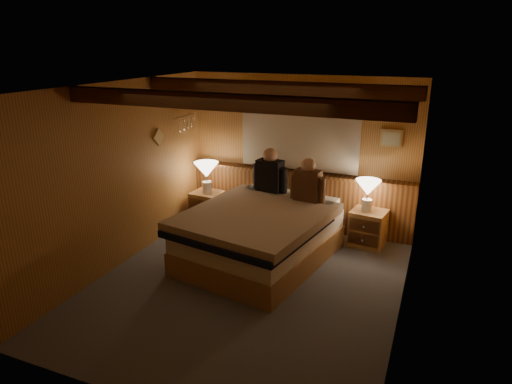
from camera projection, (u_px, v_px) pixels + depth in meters
The scene contains 19 objects.
floor at pixel (247, 285), 5.63m from camera, with size 4.20×4.20×0.00m, color #4E545C.
ceiling at pixel (246, 87), 4.88m from camera, with size 4.20×4.20×0.00m, color tan.
wall_back at pixel (300, 154), 7.10m from camera, with size 3.60×3.60×0.00m, color #C38546.
wall_left at pixel (119, 176), 5.91m from camera, with size 4.20×4.20×0.00m, color #C38546.
wall_right at pixel (409, 214), 4.61m from camera, with size 4.20×4.20×0.00m, color #C38546.
wall_front at pixel (134, 275), 3.41m from camera, with size 3.60×3.60×0.00m, color #C38546.
wainscot at pixel (298, 198), 7.27m from camera, with size 3.60×0.23×0.94m.
curtain_window at pixel (299, 134), 6.94m from camera, with size 2.18×0.09×1.11m.
ceiling_beams at pixel (251, 94), 5.04m from camera, with size 3.60×1.65×0.16m.
coat_rail at pixel (186, 122), 7.12m from camera, with size 0.05×0.55×0.24m.
framed_print at pixel (391, 138), 6.48m from camera, with size 0.30×0.04×0.25m.
bed at pixel (260, 235), 6.15m from camera, with size 1.98×2.40×0.74m.
nightstand_left at pixel (207, 207), 7.51m from camera, with size 0.51×0.47×0.52m.
nightstand_right at pixel (368, 228), 6.67m from camera, with size 0.53×0.49×0.53m.
lamp_left at pixel (206, 172), 7.27m from camera, with size 0.39×0.39×0.52m.
lamp_right at pixel (368, 189), 6.48m from camera, with size 0.36×0.36×0.47m.
person_left at pixel (270, 173), 6.76m from camera, with size 0.56×0.27×0.68m.
person_right at pixel (308, 183), 6.35m from camera, with size 0.52×0.24×0.63m.
duffel_bag at pixel (206, 224), 7.11m from camera, with size 0.51×0.34×0.35m.
Camera 1 is at (2.00, -4.57, 2.86)m, focal length 32.00 mm.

